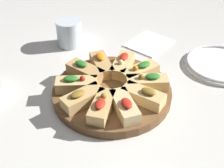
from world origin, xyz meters
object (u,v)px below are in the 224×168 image
at_px(serving_board, 112,92).
at_px(water_glass, 69,33).
at_px(napkin_stack, 149,43).
at_px(plate_left, 220,64).

bearing_deg(serving_board, water_glass, -96.69).
bearing_deg(water_glass, serving_board, 83.31).
height_order(serving_board, napkin_stack, serving_board).
bearing_deg(plate_left, serving_board, -10.91).
bearing_deg(serving_board, napkin_stack, -148.62).
relative_size(water_glass, napkin_stack, 0.63).
bearing_deg(serving_board, plate_left, 169.09).
xyz_separation_m(serving_board, water_glass, (-0.03, -0.30, 0.03)).
distance_m(serving_board, plate_left, 0.35).
relative_size(plate_left, napkin_stack, 1.54).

